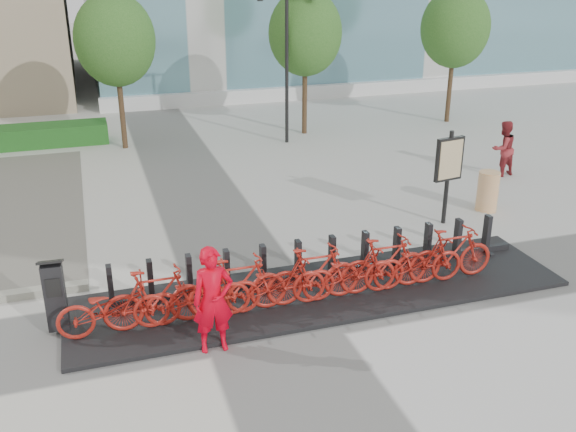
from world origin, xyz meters
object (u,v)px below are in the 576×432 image
object	(u,v)px
pedestrian	(503,149)
bike_0	(113,307)
worker_red	(213,300)
kiosk	(55,295)
construction_barrel	(488,191)
map_sign	(449,163)

from	to	relation	value
pedestrian	bike_0	bearing A→B (deg)	15.59
worker_red	kiosk	bearing A→B (deg)	152.04
worker_red	pedestrian	size ratio (longest dim) A/B	1.11
pedestrian	construction_barrel	xyz separation A→B (m)	(-2.07, -2.35, -0.31)
bike_0	kiosk	world-z (taller)	kiosk
map_sign	pedestrian	bearing A→B (deg)	28.44
bike_0	construction_barrel	distance (m)	10.03
kiosk	map_sign	distance (m)	9.27
bike_0	kiosk	bearing A→B (deg)	63.30
bike_0	pedestrian	size ratio (longest dim) A/B	1.14
kiosk	worker_red	xyz separation A→B (m)	(2.47, -1.34, 0.19)
kiosk	construction_barrel	distance (m)	10.78
kiosk	map_sign	size ratio (longest dim) A/B	0.58
bike_0	construction_barrel	size ratio (longest dim) A/B	1.83
construction_barrel	map_sign	xyz separation A→B (m)	(-1.49, -0.43, 1.02)
bike_0	construction_barrel	bearing A→B (deg)	-71.31
pedestrian	construction_barrel	world-z (taller)	pedestrian
construction_barrel	map_sign	world-z (taller)	map_sign
pedestrian	worker_red	bearing A→B (deg)	22.63
bike_0	worker_red	xyz separation A→B (m)	(1.55, -0.88, 0.34)
pedestrian	kiosk	bearing A→B (deg)	12.11
worker_red	pedestrian	world-z (taller)	worker_red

